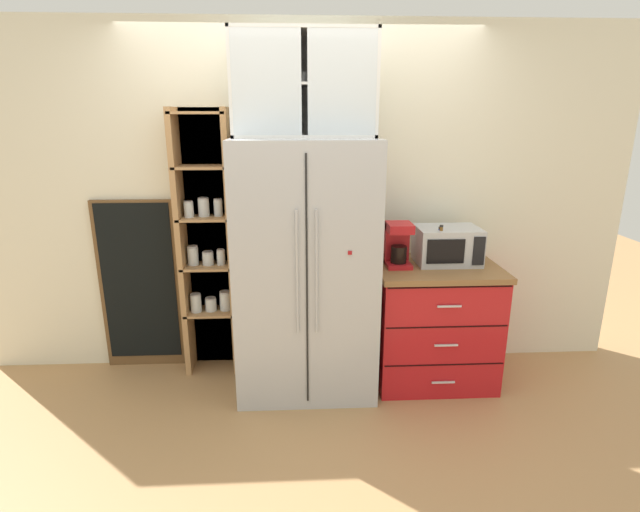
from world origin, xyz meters
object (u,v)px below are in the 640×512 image
at_px(coffee_maker, 398,244).
at_px(bottle_cobalt, 439,249).
at_px(refrigerator, 306,268).
at_px(bottle_amber, 440,248).
at_px(chalkboard_menu, 140,285).
at_px(microwave, 447,245).
at_px(mug_charcoal, 439,261).

xyz_separation_m(coffee_maker, bottle_cobalt, (0.28, -0.04, -0.03)).
distance_m(refrigerator, bottle_amber, 0.94).
xyz_separation_m(coffee_maker, chalkboard_menu, (-1.90, 0.29, -0.38)).
bearing_deg(bottle_amber, refrigerator, 179.50).
distance_m(refrigerator, coffee_maker, 0.67).
bearing_deg(chalkboard_menu, refrigerator, -15.00).
distance_m(coffee_maker, chalkboard_menu, 1.96).
bearing_deg(bottle_cobalt, bottle_amber, -90.00).
xyz_separation_m(refrigerator, bottle_amber, (0.93, -0.01, 0.13)).
xyz_separation_m(microwave, chalkboard_menu, (-2.27, 0.25, -0.35)).
bearing_deg(bottle_cobalt, chalkboard_menu, 171.40).
bearing_deg(coffee_maker, bottle_amber, -10.21).
height_order(microwave, mug_charcoal, microwave).
xyz_separation_m(refrigerator, chalkboard_menu, (-1.25, 0.34, -0.22)).
relative_size(mug_charcoal, bottle_cobalt, 0.40).
relative_size(refrigerator, bottle_cobalt, 6.25).
height_order(bottle_amber, bottle_cobalt, bottle_amber).
bearing_deg(bottle_amber, mug_charcoal, 80.82).
relative_size(refrigerator, microwave, 4.01).
bearing_deg(bottle_cobalt, microwave, 44.70).
bearing_deg(bottle_amber, bottle_cobalt, 90.00).
bearing_deg(bottle_amber, microwave, 49.14).
relative_size(refrigerator, chalkboard_menu, 1.34).
relative_size(microwave, bottle_cobalt, 1.56).
bearing_deg(microwave, coffee_maker, -173.42).
distance_m(mug_charcoal, bottle_cobalt, 0.08).
distance_m(refrigerator, mug_charcoal, 0.94).
bearing_deg(mug_charcoal, microwave, 45.65).
height_order(microwave, coffee_maker, coffee_maker).
xyz_separation_m(refrigerator, microwave, (1.01, 0.08, 0.13)).
distance_m(bottle_cobalt, chalkboard_menu, 2.24).
relative_size(mug_charcoal, chalkboard_menu, 0.09).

